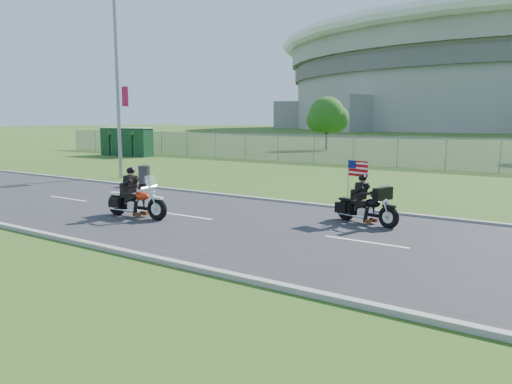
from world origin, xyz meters
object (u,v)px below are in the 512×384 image
Objects in this scene: motorcycle_follow at (367,208)px; streetlight at (120,68)px; porta_toilet_b at (132,142)px; motorcycle_lead at (136,202)px; trash_can at (144,176)px; porta_toilet_a at (144,143)px; porta_toilet_c at (121,142)px; porta_toilet_d at (110,142)px.

streetlight is at bearing 179.79° from motorcycle_follow.
motorcycle_lead is at bearing -41.61° from porta_toilet_b.
porta_toilet_b is 2.49× the size of trash_can.
trash_can is at bearing -40.27° from porta_toilet_b.
motorcycle_lead is (18.87, -18.00, -0.64)m from porta_toilet_a.
porta_toilet_b is at bearing 0.00° from porta_toilet_c.
porta_toilet_d is (-4.20, 0.00, 0.00)m from porta_toilet_a.
motorcycle_follow is at bearing -26.88° from porta_toilet_d.
porta_toilet_c is at bearing 139.94° from streetlight.
porta_toilet_b is 1.40m from porta_toilet_c.
porta_toilet_b is (-11.42, 10.78, -4.49)m from streetlight.
streetlight is 4.35× the size of porta_toilet_a.
streetlight is 16.50m from motorcycle_follow.
porta_toilet_c is 31.68m from motorcycle_follow.
porta_toilet_b is at bearing 0.00° from porta_toilet_d.
porta_toilet_a reaches higher than trash_can.
porta_toilet_d is 32.92m from motorcycle_follow.
streetlight is at bearing 152.14° from trash_can.
porta_toilet_d is (-2.80, 0.00, 0.00)m from porta_toilet_b.
porta_toilet_d is (-1.40, 0.00, 0.00)m from porta_toilet_c.
porta_toilet_a is 26.09m from motorcycle_lead.
porta_toilet_c reaches higher than trash_can.
porta_toilet_c and porta_toilet_d have the same top height.
trash_can is (13.50, -12.62, -0.69)m from porta_toilet_a.
porta_toilet_a is at bearing 0.00° from porta_toilet_d.
porta_toilet_a is 18.49m from trash_can.
porta_toilet_d is 21.74m from trash_can.
porta_toilet_b is at bearing 139.73° from trash_can.
motorcycle_follow is (6.29, 3.12, -0.00)m from motorcycle_lead.
trash_can is at bearing 130.30° from motorcycle_lead.
motorcycle_follow is (29.36, -14.88, -0.64)m from porta_toilet_d.
porta_toilet_d reaches higher than motorcycle_follow.
porta_toilet_c is 1.00× the size of porta_toilet_d.
motorcycle_lead is 7.61m from trash_can.
motorcycle_lead reaches higher than trash_can.
motorcycle_follow is 2.32× the size of trash_can.
porta_toilet_b reaches higher than motorcycle_lead.
motorcycle_follow reaches higher than motorcycle_lead.
motorcycle_lead is at bearing -37.97° from porta_toilet_d.
streetlight is 6.50m from trash_can.
porta_toilet_d is 0.97× the size of motorcycle_lead.
porta_toilet_c is 1.40m from porta_toilet_d.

